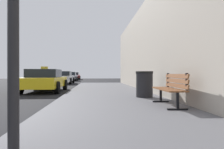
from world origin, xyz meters
TOP-DOWN VIEW (x-y plane):
  - sidewalk at (4.00, 0.00)m, footprint 4.00×32.00m
  - bench at (5.39, 1.52)m, footprint 0.55×1.62m
  - trash_bin at (5.15, 3.56)m, footprint 0.65×0.65m
  - car_yellow at (0.47, 7.95)m, footprint 2.05×4.25m
  - car_white at (0.07, 17.16)m, footprint 2.00×4.23m
  - car_silver at (-0.21, 25.43)m, footprint 1.97×4.03m
  - car_red at (-0.27, 31.83)m, footprint 1.92×4.36m

SIDE VIEW (x-z plane):
  - sidewalk at x=4.00m, z-range 0.00..0.15m
  - trash_bin at x=5.15m, z-range 0.15..1.12m
  - car_silver at x=-0.21m, z-range 0.01..1.28m
  - car_red at x=-0.27m, z-range 0.01..1.28m
  - car_white at x=0.07m, z-range 0.01..1.28m
  - car_yellow at x=0.47m, z-range -0.07..1.36m
  - bench at x=5.39m, z-range 0.22..1.11m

